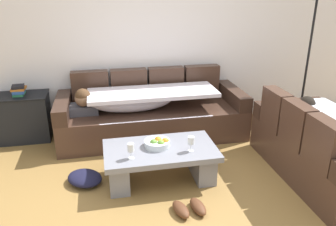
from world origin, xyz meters
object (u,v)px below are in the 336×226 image
at_px(floor_lamp, 307,53).
at_px(book_stack_on_cabinet, 19,90).
at_px(fruit_bowl, 158,143).
at_px(side_cabinet, 23,117).
at_px(couch_near_window, 323,148).
at_px(crumpled_garment, 85,178).
at_px(pair_of_shoes, 189,208).
at_px(couch_along_wall, 149,114).
at_px(wine_glass_near_left, 131,148).
at_px(wine_glass_near_right, 191,141).
at_px(coffee_table, 160,160).

bearing_deg(floor_lamp, book_stack_on_cabinet, 174.66).
xyz_separation_m(fruit_bowl, side_cabinet, (-1.62, 1.33, -0.10)).
xyz_separation_m(couch_near_window, fruit_bowl, (-1.78, 0.32, 0.09)).
bearing_deg(book_stack_on_cabinet, floor_lamp, -5.34).
relative_size(book_stack_on_cabinet, crumpled_garment, 0.57).
bearing_deg(pair_of_shoes, crumpled_garment, 144.14).
relative_size(couch_along_wall, wine_glass_near_left, 15.21).
bearing_deg(couch_along_wall, wine_glass_near_right, -78.84).
height_order(coffee_table, fruit_bowl, fruit_bowl).
relative_size(couch_near_window, pair_of_shoes, 5.10).
height_order(book_stack_on_cabinet, floor_lamp, floor_lamp).
distance_m(fruit_bowl, pair_of_shoes, 0.79).
bearing_deg(wine_glass_near_left, book_stack_on_cabinet, 130.45).
height_order(couch_near_window, wine_glass_near_right, couch_near_window).
relative_size(floor_lamp, pair_of_shoes, 5.80).
relative_size(book_stack_on_cabinet, floor_lamp, 0.12).
bearing_deg(floor_lamp, wine_glass_near_right, -149.95).
distance_m(couch_near_window, pair_of_shoes, 1.66).
xyz_separation_m(couch_along_wall, side_cabinet, (-1.69, 0.22, -0.01)).
height_order(floor_lamp, pair_of_shoes, floor_lamp).
height_order(couch_along_wall, wine_glass_near_left, couch_along_wall).
distance_m(couch_near_window, wine_glass_near_right, 1.47).
distance_m(couch_near_window, crumpled_garment, 2.62).
bearing_deg(crumpled_garment, wine_glass_near_left, -26.67).
bearing_deg(book_stack_on_cabinet, wine_glass_near_left, -49.55).
height_order(coffee_table, floor_lamp, floor_lamp).
distance_m(wine_glass_near_left, pair_of_shoes, 0.81).
bearing_deg(book_stack_on_cabinet, side_cabinet, 169.43).
height_order(side_cabinet, floor_lamp, floor_lamp).
xyz_separation_m(coffee_table, crumpled_garment, (-0.82, 0.08, -0.18)).
height_order(couch_near_window, wine_glass_near_left, couch_near_window).
distance_m(fruit_bowl, book_stack_on_cabinet, 2.11).
bearing_deg(side_cabinet, wine_glass_near_left, -49.39).
relative_size(fruit_bowl, crumpled_garment, 0.70).
bearing_deg(pair_of_shoes, wine_glass_near_left, 136.68).
bearing_deg(couch_near_window, crumpled_garment, 82.01).
bearing_deg(couch_along_wall, fruit_bowl, -93.50).
bearing_deg(book_stack_on_cabinet, pair_of_shoes, -47.99).
height_order(wine_glass_near_left, side_cabinet, side_cabinet).
bearing_deg(wine_glass_near_left, wine_glass_near_right, 2.84).
xyz_separation_m(couch_along_wall, wine_glass_near_left, (-0.38, -1.31, 0.17)).
xyz_separation_m(couch_near_window, floor_lamp, (0.51, 1.28, 0.78)).
xyz_separation_m(floor_lamp, crumpled_garment, (-3.08, -0.92, -1.06)).
bearing_deg(side_cabinet, crumpled_garment, -57.33).
distance_m(couch_along_wall, wine_glass_near_left, 1.37).
relative_size(couch_along_wall, crumpled_garment, 6.31).
distance_m(wine_glass_near_right, book_stack_on_cabinet, 2.46).
bearing_deg(wine_glass_near_right, book_stack_on_cabinet, 142.19).
xyz_separation_m(side_cabinet, crumpled_garment, (0.83, -1.29, -0.26)).
relative_size(side_cabinet, pair_of_shoes, 2.14).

